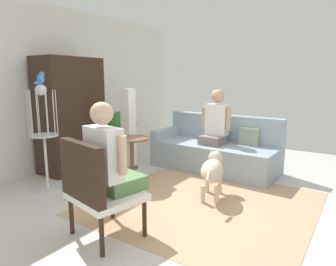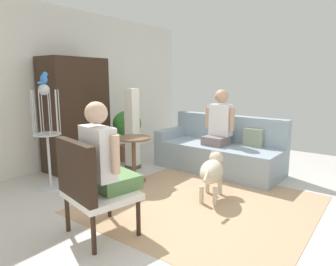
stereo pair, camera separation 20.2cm
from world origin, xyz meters
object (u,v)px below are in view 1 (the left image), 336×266
(couch, at_px, (215,151))
(column_lamp, at_px, (129,130))
(parrot, at_px, (41,78))
(armoire_cabinet, at_px, (71,115))
(round_end_table, at_px, (132,155))
(bird_cage_stand, at_px, (45,142))
(dog, at_px, (213,170))
(person_on_couch, at_px, (216,121))
(armchair, at_px, (94,185))
(potted_plant, at_px, (122,129))
(person_on_armchair, at_px, (109,158))

(couch, height_order, column_lamp, column_lamp)
(parrot, bearing_deg, armoire_cabinet, 30.45)
(round_end_table, relative_size, column_lamp, 0.49)
(bird_cage_stand, bearing_deg, dog, -62.70)
(person_on_couch, xyz_separation_m, dog, (-1.13, -0.49, -0.46))
(armchair, distance_m, armoire_cabinet, 2.49)
(potted_plant, bearing_deg, round_end_table, -131.29)
(round_end_table, xyz_separation_m, armoire_cabinet, (-0.07, 1.24, 0.52))
(person_on_couch, distance_m, round_end_table, 1.52)
(person_on_armchair, distance_m, dog, 1.54)
(person_on_couch, relative_size, round_end_table, 1.33)
(armchair, height_order, person_on_couch, person_on_couch)
(couch, distance_m, dog, 1.26)
(dog, bearing_deg, person_on_couch, 23.32)
(couch, bearing_deg, armchair, -178.95)
(parrot, height_order, column_lamp, parrot)
(armchair, relative_size, column_lamp, 0.71)
(person_on_armchair, relative_size, armoire_cabinet, 0.47)
(person_on_couch, height_order, parrot, parrot)
(bird_cage_stand, xyz_separation_m, column_lamp, (1.37, -0.30, -0.00))
(column_lamp, distance_m, armoire_cabinet, 0.98)
(parrot, relative_size, column_lamp, 0.13)
(couch, xyz_separation_m, potted_plant, (-0.52, 1.61, 0.30))
(bird_cage_stand, xyz_separation_m, parrot, (0.01, -0.00, 0.85))
(potted_plant, bearing_deg, person_on_armchair, -140.67)
(person_on_armchair, relative_size, round_end_table, 1.31)
(dog, bearing_deg, couch, 23.53)
(round_end_table, bearing_deg, dog, -84.19)
(person_on_couch, bearing_deg, parrot, 144.82)
(person_on_armchair, xyz_separation_m, parrot, (0.40, 1.58, 0.74))
(couch, relative_size, parrot, 12.29)
(person_on_couch, xyz_separation_m, armoire_cabinet, (-1.32, 2.00, 0.10))
(person_on_armchair, height_order, dog, person_on_armchair)
(dog, distance_m, armoire_cabinet, 2.55)
(person_on_armchair, distance_m, armoire_cabinet, 2.41)
(couch, xyz_separation_m, bird_cage_stand, (-2.19, 1.49, 0.36))
(potted_plant, bearing_deg, couch, -72.03)
(armchair, distance_m, round_end_table, 1.67)
(column_lamp, bearing_deg, armoire_cabinet, 124.33)
(dog, bearing_deg, column_lamp, 78.80)
(person_on_armchair, distance_m, column_lamp, 2.18)
(column_lamp, xyz_separation_m, armoire_cabinet, (-0.54, 0.78, 0.25))
(potted_plant, bearing_deg, armchair, -143.36)
(person_on_armchair, height_order, potted_plant, person_on_armchair)
(round_end_table, distance_m, potted_plant, 1.17)
(person_on_couch, relative_size, dog, 1.09)
(potted_plant, height_order, armoire_cabinet, armoire_cabinet)
(person_on_armchair, distance_m, round_end_table, 1.58)
(column_lamp, height_order, armoire_cabinet, armoire_cabinet)
(couch, xyz_separation_m, column_lamp, (-0.82, 1.19, 0.36))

